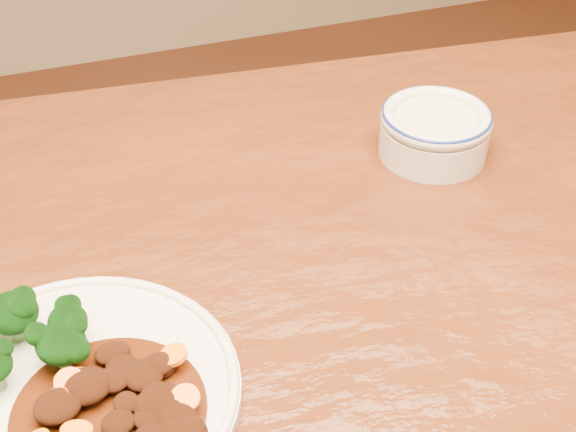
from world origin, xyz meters
name	(u,v)px	position (x,y,z in m)	size (l,w,h in m)	color
dining_table	(343,406)	(0.00, 0.00, 0.67)	(1.58, 1.03, 0.75)	#50240E
dinner_plate	(76,393)	(-0.21, 0.01, 0.76)	(0.24, 0.24, 0.02)	white
broccoli_florets	(9,343)	(-0.25, 0.05, 0.79)	(0.12, 0.08, 0.04)	#598B48
mince_stew	(127,406)	(-0.17, -0.02, 0.77)	(0.14, 0.14, 0.03)	#401706
dip_bowl	(435,130)	(0.18, 0.21, 0.78)	(0.11, 0.11, 0.05)	beige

